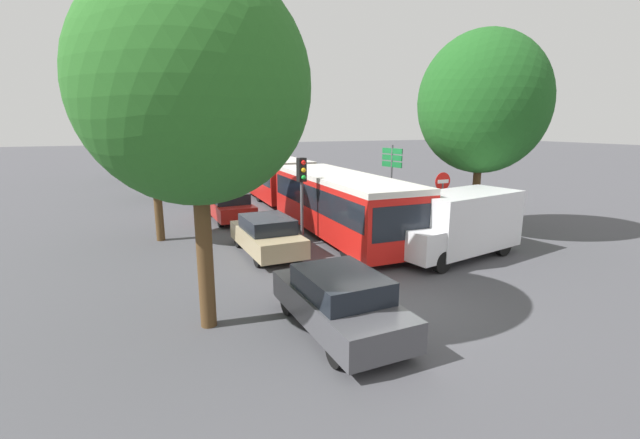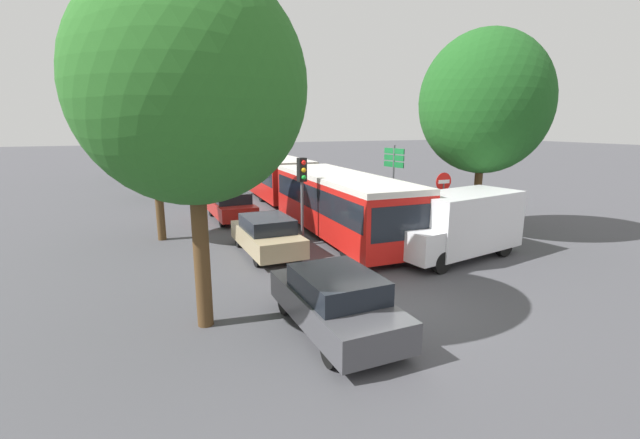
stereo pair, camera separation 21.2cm
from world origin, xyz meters
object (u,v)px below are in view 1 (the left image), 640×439
at_px(queued_car_navy, 209,189).
at_px(tree_right_near, 483,103).
at_px(queued_car_graphite, 339,301).
at_px(tree_left_mid, 151,116).
at_px(tree_left_near, 194,87).
at_px(city_bus_rear, 183,159).
at_px(white_van, 460,223).
at_px(no_entry_sign, 442,196).
at_px(traffic_light, 302,182).
at_px(queued_car_tan, 267,235).
at_px(articulated_bus, 308,188).
at_px(tree_left_far, 150,140).
at_px(queued_car_red, 229,206).
at_px(direction_sign_post, 392,165).
at_px(tree_left_distant, 145,121).

height_order(queued_car_navy, tree_right_near, tree_right_near).
relative_size(queued_car_graphite, tree_left_mid, 0.55).
relative_size(queued_car_navy, tree_left_near, 0.53).
relative_size(city_bus_rear, white_van, 2.19).
bearing_deg(no_entry_sign, tree_left_mid, -115.27).
distance_m(queued_car_navy, traffic_light, 11.89).
distance_m(queued_car_tan, no_entry_sign, 6.96).
bearing_deg(articulated_bus, tree_left_far, -142.40).
height_order(queued_car_graphite, queued_car_red, queued_car_graphite).
distance_m(queued_car_navy, direction_sign_post, 11.49).
relative_size(queued_car_tan, no_entry_sign, 1.44).
bearing_deg(queued_car_tan, queued_car_graphite, 176.48).
distance_m(articulated_bus, tree_left_distant, 20.70).
bearing_deg(queued_car_navy, articulated_bus, -153.97).
relative_size(city_bus_rear, no_entry_sign, 4.10).
distance_m(city_bus_rear, no_entry_sign, 29.71).
xyz_separation_m(queued_car_navy, tree_left_distant, (-3.00, 12.16, 4.16)).
distance_m(traffic_light, tree_left_mid, 6.35).
height_order(no_entry_sign, direction_sign_post, direction_sign_post).
bearing_deg(traffic_light, no_entry_sign, 61.63).
bearing_deg(tree_left_mid, direction_sign_post, 3.58).
xyz_separation_m(articulated_bus, queued_car_navy, (-3.75, 7.11, -0.77)).
bearing_deg(articulated_bus, queued_car_tan, -34.25).
bearing_deg(direction_sign_post, tree_left_near, 28.51).
bearing_deg(queued_car_graphite, tree_left_distant, 3.54).
bearing_deg(tree_left_far, tree_left_mid, -91.34).
height_order(no_entry_sign, tree_left_distant, tree_left_distant).
bearing_deg(queued_car_navy, queued_car_graphite, 177.84).
height_order(queued_car_graphite, direction_sign_post, direction_sign_post).
bearing_deg(tree_left_far, city_bus_rear, 76.37).
distance_m(traffic_light, tree_right_near, 8.02).
distance_m(queued_car_navy, tree_left_far, 4.83).
height_order(city_bus_rear, direction_sign_post, direction_sign_post).
height_order(city_bus_rear, tree_left_distant, tree_left_distant).
height_order(city_bus_rear, tree_left_mid, tree_left_mid).
bearing_deg(direction_sign_post, city_bus_rear, -82.99).
relative_size(direction_sign_post, tree_left_mid, 0.48).
relative_size(queued_car_navy, white_van, 0.80).
distance_m(tree_left_near, tree_left_far, 19.54).
height_order(queued_car_graphite, tree_left_near, tree_left_near).
bearing_deg(tree_left_mid, tree_left_distant, 88.96).
distance_m(white_van, direction_sign_post, 7.59).
xyz_separation_m(tree_left_far, tree_right_near, (12.13, -15.28, 1.82)).
bearing_deg(articulated_bus, city_bus_rear, -169.42).
distance_m(city_bus_rear, tree_left_distant, 5.65).
bearing_deg(tree_left_mid, queued_car_red, 38.15).
bearing_deg(city_bus_rear, traffic_light, -176.43).
distance_m(traffic_light, tree_left_near, 7.74).
bearing_deg(no_entry_sign, articulated_bus, -154.45).
bearing_deg(traffic_light, tree_left_far, -168.95).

